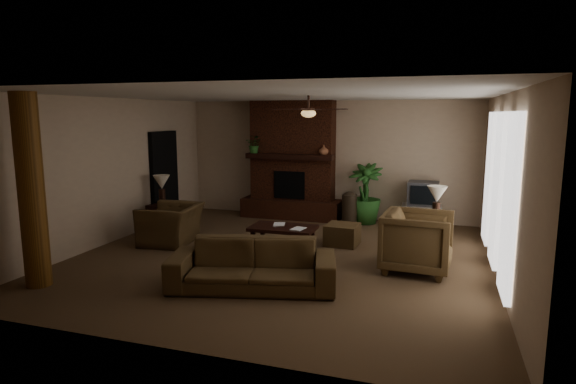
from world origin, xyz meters
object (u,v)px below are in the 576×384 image
(sofa, at_px, (252,257))
(floor_plant, at_px, (365,206))
(floor_vase, at_px, (349,206))
(armchair_left, at_px, (171,218))
(side_table_right, at_px, (435,236))
(ottoman, at_px, (342,235))
(tv_stand, at_px, (421,216))
(armchair_right, at_px, (418,239))
(coffee_table, at_px, (283,229))
(lamp_right, at_px, (437,197))
(log_column, at_px, (31,191))
(side_table_left, at_px, (163,217))
(lamp_left, at_px, (162,184))

(sofa, relative_size, floor_plant, 1.73)
(floor_plant, bearing_deg, floor_vase, -133.52)
(armchair_left, bearing_deg, side_table_right, 94.63)
(ottoman, height_order, floor_plant, floor_plant)
(side_table_right, bearing_deg, tv_stand, 100.07)
(armchair_left, bearing_deg, sofa, 46.37)
(side_table_right, bearing_deg, floor_vase, 140.95)
(armchair_right, xyz_separation_m, coffee_table, (-2.43, 0.53, -0.16))
(sofa, xyz_separation_m, ottoman, (0.78, 2.67, -0.26))
(side_table_right, height_order, lamp_right, lamp_right)
(tv_stand, distance_m, floor_vase, 1.60)
(ottoman, height_order, tv_stand, tv_stand)
(armchair_left, distance_m, lamp_right, 5.03)
(armchair_right, height_order, floor_vase, armchair_right)
(log_column, bearing_deg, lamp_right, 33.73)
(lamp_right, bearing_deg, tv_stand, 99.85)
(ottoman, relative_size, side_table_right, 1.09)
(lamp_right, bearing_deg, armchair_left, -168.08)
(armchair_right, relative_size, coffee_table, 0.89)
(coffee_table, xyz_separation_m, ottoman, (0.99, 0.63, -0.17))
(armchair_right, distance_m, lamp_right, 1.42)
(log_column, xyz_separation_m, armchair_right, (5.26, 2.36, -0.87))
(sofa, distance_m, armchair_left, 3.01)
(ottoman, xyz_separation_m, lamp_right, (1.70, 0.15, 0.80))
(side_table_right, bearing_deg, armchair_left, -168.14)
(armchair_right, bearing_deg, coffee_table, 81.82)
(ottoman, bearing_deg, log_column, -137.23)
(armchair_right, height_order, lamp_right, lamp_right)
(lamp_right, bearing_deg, side_table_left, -178.55)
(sofa, bearing_deg, floor_plant, 65.21)
(log_column, distance_m, lamp_left, 3.52)
(armchair_left, distance_m, floor_plant, 4.38)
(sofa, distance_m, lamp_left, 4.14)
(floor_plant, distance_m, side_table_left, 4.54)
(log_column, xyz_separation_m, floor_plant, (3.93, 5.52, -1.02))
(armchair_right, relative_size, floor_plant, 0.78)
(tv_stand, height_order, lamp_right, lamp_right)
(floor_plant, relative_size, side_table_left, 2.50)
(side_table_right, bearing_deg, ottoman, -175.03)
(side_table_left, bearing_deg, lamp_left, -48.66)
(armchair_left, bearing_deg, ottoman, 98.18)
(armchair_right, height_order, side_table_left, armchair_right)
(coffee_table, distance_m, side_table_right, 2.81)
(armchair_right, bearing_deg, floor_vase, 33.89)
(armchair_left, height_order, side_table_right, armchair_left)
(sofa, height_order, tv_stand, sofa)
(log_column, relative_size, tv_stand, 3.29)
(floor_plant, height_order, lamp_left, lamp_left)
(floor_vase, bearing_deg, coffee_table, -109.34)
(log_column, height_order, side_table_right, log_column)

